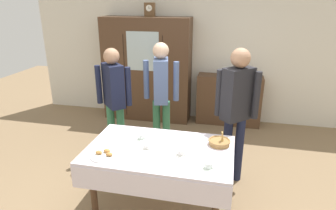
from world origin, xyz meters
name	(u,v)px	position (x,y,z in m)	size (l,w,h in m)	color
ground_plane	(164,195)	(0.00, 0.00, 0.00)	(12.00, 12.00, 0.00)	#846B4C
back_wall	(197,49)	(0.00, 2.65, 1.35)	(6.40, 0.10, 2.70)	silver
dining_table	(159,159)	(0.00, -0.23, 0.64)	(1.55, 0.97, 0.75)	#4C3321
wall_cabinet	(147,70)	(-0.90, 2.35, 0.97)	(1.65, 0.46, 1.93)	#4C3321
mantel_clock	(150,10)	(-0.82, 2.35, 2.06)	(0.18, 0.11, 0.24)	brown
bookshelf_low	(229,100)	(0.66, 2.41, 0.46)	(1.17, 0.35, 0.92)	#4C3321
book_stack	(231,74)	(0.66, 2.40, 0.96)	(0.17, 0.20, 0.06)	#664C7A
tea_cup_mid_left	(181,153)	(0.25, -0.29, 0.78)	(0.13, 0.13, 0.06)	white
tea_cup_far_left	(142,137)	(-0.25, -0.03, 0.78)	(0.13, 0.13, 0.06)	silver
tea_cup_far_right	(208,166)	(0.54, -0.47, 0.78)	(0.13, 0.13, 0.06)	silver
tea_cup_back_edge	(148,146)	(-0.12, -0.23, 0.78)	(0.13, 0.13, 0.06)	white
bread_basket	(219,142)	(0.61, 0.02, 0.79)	(0.24, 0.24, 0.16)	#9E7542
pastry_plate	(104,155)	(-0.51, -0.48, 0.76)	(0.28, 0.28, 0.05)	white
spoon_mid_left	(118,134)	(-0.56, 0.02, 0.76)	(0.12, 0.02, 0.01)	silver
spoon_near_left	(123,147)	(-0.39, -0.26, 0.76)	(0.12, 0.02, 0.01)	silver
person_by_cabinet	(161,88)	(-0.29, 1.04, 1.03)	(0.52, 0.40, 1.69)	#33704C
person_behind_table_right	(237,103)	(0.77, 0.56, 1.06)	(0.52, 0.39, 1.73)	#191E38
person_behind_table_left	(114,94)	(-0.91, 0.77, 0.99)	(0.52, 0.40, 1.63)	#33704C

